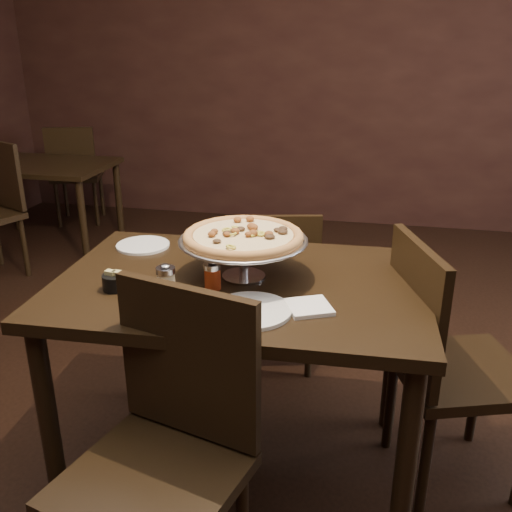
# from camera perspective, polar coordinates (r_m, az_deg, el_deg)

# --- Properties ---
(room) EXTENTS (6.04, 7.04, 2.84)m
(room) POSITION_cam_1_polar(r_m,az_deg,el_deg) (1.83, -0.22, 12.98)
(room) COLOR black
(room) RESTS_ON ground
(dining_table) EXTENTS (1.36, 0.93, 0.83)m
(dining_table) POSITION_cam_1_polar(r_m,az_deg,el_deg) (2.11, -1.61, -5.20)
(dining_table) COLOR black
(dining_table) RESTS_ON ground
(background_table) EXTENTS (1.12, 0.75, 0.70)m
(background_table) POSITION_cam_1_polar(r_m,az_deg,el_deg) (4.97, -20.69, 7.63)
(background_table) COLOR black
(background_table) RESTS_ON ground
(pizza_stand) EXTENTS (0.47, 0.47, 0.19)m
(pizza_stand) POSITION_cam_1_polar(r_m,az_deg,el_deg) (2.04, -1.29, 1.91)
(pizza_stand) COLOR #B6B5BC
(pizza_stand) RESTS_ON dining_table
(parmesan_shaker) EXTENTS (0.07, 0.07, 0.11)m
(parmesan_shaker) POSITION_cam_1_polar(r_m,az_deg,el_deg) (1.96, -8.98, -2.44)
(parmesan_shaker) COLOR #FBF0C3
(parmesan_shaker) RESTS_ON dining_table
(pepper_flake_shaker) EXTENTS (0.06, 0.06, 0.11)m
(pepper_flake_shaker) POSITION_cam_1_polar(r_m,az_deg,el_deg) (1.99, -4.37, -1.96)
(pepper_flake_shaker) COLOR maroon
(pepper_flake_shaker) RESTS_ON dining_table
(packet_caddy) EXTENTS (0.09, 0.09, 0.07)m
(packet_caddy) POSITION_cam_1_polar(r_m,az_deg,el_deg) (2.05, -13.91, -2.48)
(packet_caddy) COLOR black
(packet_caddy) RESTS_ON dining_table
(napkin_stack) EXTENTS (0.18, 0.18, 0.01)m
(napkin_stack) POSITION_cam_1_polar(r_m,az_deg,el_deg) (1.86, 5.32, -5.10)
(napkin_stack) COLOR white
(napkin_stack) RESTS_ON dining_table
(plate_left) EXTENTS (0.22, 0.22, 0.01)m
(plate_left) POSITION_cam_1_polar(r_m,az_deg,el_deg) (2.44, -11.24, 1.06)
(plate_left) COLOR white
(plate_left) RESTS_ON dining_table
(plate_near) EXTENTS (0.27, 0.27, 0.01)m
(plate_near) POSITION_cam_1_polar(r_m,az_deg,el_deg) (1.83, -0.55, -5.48)
(plate_near) COLOR white
(plate_near) RESTS_ON dining_table
(serving_spatula) EXTENTS (0.14, 0.14, 0.02)m
(serving_spatula) POSITION_cam_1_polar(r_m,az_deg,el_deg) (1.97, 3.89, 1.01)
(serving_spatula) COLOR #B6B5BC
(serving_spatula) RESTS_ON pizza_stand
(chair_far) EXTENTS (0.50, 0.50, 0.88)m
(chair_far) POSITION_cam_1_polar(r_m,az_deg,el_deg) (2.90, 2.00, -2.85)
(chair_far) COLOR black
(chair_far) RESTS_ON ground
(chair_near) EXTENTS (0.58, 0.58, 1.01)m
(chair_near) POSITION_cam_1_polar(r_m,az_deg,el_deg) (1.77, -8.97, -18.27)
(chair_near) COLOR black
(chair_near) RESTS_ON ground
(chair_side) EXTENTS (0.59, 0.59, 1.00)m
(chair_side) POSITION_cam_1_polar(r_m,az_deg,el_deg) (2.26, 18.18, -9.64)
(chair_side) COLOR black
(chair_side) RESTS_ON ground
(bg_chair_far) EXTENTS (0.53, 0.53, 0.91)m
(bg_chair_far) POSITION_cam_1_polar(r_m,az_deg,el_deg) (5.52, -17.61, 8.09)
(bg_chair_far) COLOR black
(bg_chair_far) RESTS_ON ground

